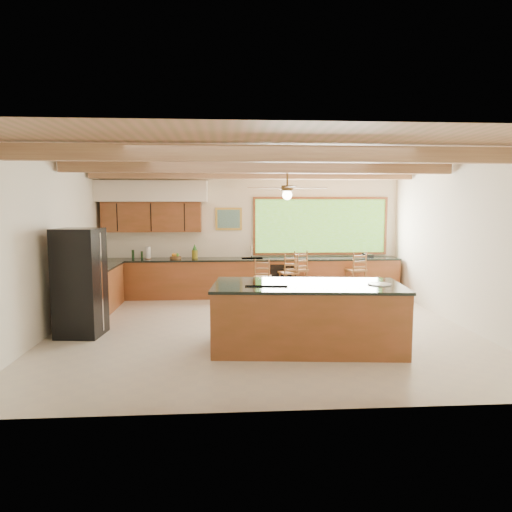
{
  "coord_description": "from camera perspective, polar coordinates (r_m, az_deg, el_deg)",
  "views": [
    {
      "loc": [
        -0.64,
        -7.84,
        2.16
      ],
      "look_at": [
        -0.05,
        0.8,
        1.21
      ],
      "focal_mm": 32.0,
      "sensor_mm": 36.0,
      "label": 1
    }
  ],
  "objects": [
    {
      "name": "room_shell",
      "position": [
        8.5,
        -0.72,
        6.64
      ],
      "size": [
        7.27,
        6.54,
        3.02
      ],
      "color": "silver",
      "rests_on": "ground"
    },
    {
      "name": "island",
      "position": [
        7.03,
        6.4,
        -7.45
      ],
      "size": [
        2.95,
        1.6,
        1.01
      ],
      "rotation": [
        0.0,
        0.0,
        -0.1
      ],
      "color": "brown",
      "rests_on": "ground"
    },
    {
      "name": "bar_stool_c",
      "position": [
        10.46,
        5.11,
        -1.84
      ],
      "size": [
        0.55,
        0.55,
        1.16
      ],
      "rotation": [
        0.0,
        0.0,
        0.42
      ],
      "color": "brown",
      "rests_on": "ground"
    },
    {
      "name": "ground",
      "position": [
        8.15,
        0.76,
        -9.08
      ],
      "size": [
        7.2,
        7.2,
        0.0
      ],
      "primitive_type": "plane",
      "color": "beige",
      "rests_on": "ground"
    },
    {
      "name": "bar_stool_a",
      "position": [
        9.86,
        0.85,
        -2.75
      ],
      "size": [
        0.42,
        0.42,
        1.04
      ],
      "rotation": [
        0.0,
        0.0,
        -0.15
      ],
      "color": "brown",
      "rests_on": "ground"
    },
    {
      "name": "bar_stool_b",
      "position": [
        10.3,
        4.13,
        -2.2
      ],
      "size": [
        0.47,
        0.47,
        1.09
      ],
      "rotation": [
        0.0,
        0.0,
        0.22
      ],
      "color": "brown",
      "rests_on": "ground"
    },
    {
      "name": "refrigerator",
      "position": [
        8.12,
        -21.14,
        -3.1
      ],
      "size": [
        0.77,
        0.75,
        1.79
      ],
      "rotation": [
        0.0,
        0.0,
        -0.1
      ],
      "color": "black",
      "rests_on": "ground"
    },
    {
      "name": "counter_run",
      "position": [
        10.5,
        -4.82,
        -3.04
      ],
      "size": [
        7.12,
        3.1,
        1.26
      ],
      "color": "brown",
      "rests_on": "ground"
    },
    {
      "name": "bar_stool_d",
      "position": [
        10.77,
        12.43,
        -1.85
      ],
      "size": [
        0.49,
        0.49,
        1.12
      ],
      "rotation": [
        0.0,
        0.0,
        0.24
      ],
      "color": "brown",
      "rests_on": "ground"
    }
  ]
}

